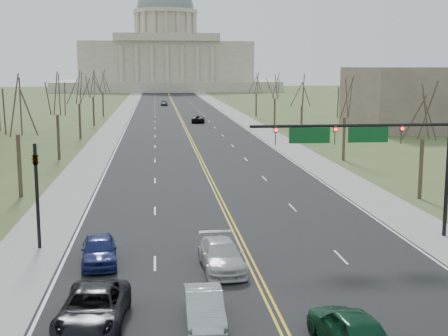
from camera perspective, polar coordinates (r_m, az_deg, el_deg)
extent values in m
cube|color=black|center=(132.05, -4.15, 4.86)|extent=(20.00, 380.00, 0.01)
cube|color=black|center=(29.79, 3.49, -10.75)|extent=(120.00, 14.00, 0.01)
cube|color=gray|center=(132.16, -9.38, 4.77)|extent=(4.00, 380.00, 0.03)
cube|color=gray|center=(133.03, 1.04, 4.92)|extent=(4.00, 380.00, 0.03)
cube|color=gold|center=(132.05, -4.15, 4.87)|extent=(0.42, 380.00, 0.01)
cube|color=silver|center=(132.06, -8.42, 4.79)|extent=(0.15, 380.00, 0.01)
cube|color=silver|center=(132.77, 0.09, 4.91)|extent=(0.15, 380.00, 0.01)
cube|color=beige|center=(271.73, -5.27, 7.55)|extent=(90.00, 60.00, 4.00)
cube|color=beige|center=(271.62, -5.31, 9.66)|extent=(70.00, 40.00, 16.00)
cube|color=beige|center=(251.37, -5.25, 11.86)|extent=(42.00, 3.00, 3.00)
cylinder|color=beige|center=(272.07, -5.35, 12.61)|extent=(24.00, 24.00, 12.00)
cylinder|color=beige|center=(272.55, -5.37, 14.04)|extent=(27.00, 27.00, 1.60)
ellipsoid|color=slate|center=(272.61, -5.38, 14.20)|extent=(24.00, 24.00, 22.80)
cylinder|color=black|center=(39.66, 19.74, -0.84)|extent=(0.24, 0.24, 7.20)
cylinder|color=black|center=(37.01, 11.61, 3.83)|extent=(12.00, 0.18, 0.18)
imported|color=black|center=(38.08, 15.89, 2.98)|extent=(0.35, 0.40, 1.10)
sphere|color=#FF0C0C|center=(37.91, 16.00, 3.48)|extent=(0.18, 0.18, 0.18)
imported|color=black|center=(36.77, 10.09, 2.98)|extent=(0.35, 0.40, 1.10)
sphere|color=#FF0C0C|center=(36.59, 10.17, 3.49)|extent=(0.18, 0.18, 0.18)
imported|color=black|center=(35.94, 4.72, 2.95)|extent=(0.35, 0.40, 1.10)
sphere|color=#FF0C0C|center=(35.76, 4.78, 3.48)|extent=(0.18, 0.18, 0.18)
cube|color=#0C4C1E|center=(37.38, 13.04, 2.98)|extent=(2.40, 0.12, 0.90)
cube|color=#0C4C1E|center=(36.38, 7.82, 2.97)|extent=(2.40, 0.12, 0.90)
cylinder|color=black|center=(36.42, -16.71, -2.51)|extent=(0.20, 0.20, 6.00)
imported|color=black|center=(36.05, -16.87, 0.91)|extent=(0.32, 0.36, 0.99)
cylinder|color=#3B2F23|center=(50.51, 17.55, -0.10)|extent=(0.32, 0.32, 4.68)
cylinder|color=#3B2F23|center=(51.30, -18.20, 0.17)|extent=(0.32, 0.32, 4.95)
cylinder|color=#3B2F23|center=(69.09, 10.91, 2.60)|extent=(0.32, 0.32, 4.68)
cylinder|color=#3B2F23|center=(70.81, -14.91, 2.73)|extent=(0.32, 0.32, 4.95)
cylinder|color=#3B2F23|center=(88.30, 7.10, 4.13)|extent=(0.32, 0.32, 4.68)
cylinder|color=#3B2F23|center=(90.54, -13.04, 4.18)|extent=(0.32, 0.32, 4.95)
cylinder|color=#3B2F23|center=(107.79, 4.65, 5.10)|extent=(0.32, 0.32, 4.68)
cylinder|color=#3B2F23|center=(110.36, -11.83, 5.10)|extent=(0.32, 0.32, 4.95)
cylinder|color=#3B2F23|center=(127.44, 2.95, 5.76)|extent=(0.32, 0.32, 4.68)
cylinder|color=#3B2F23|center=(130.24, -11.00, 5.74)|extent=(0.32, 0.32, 4.95)
cube|color=brown|center=(107.49, 18.51, 6.06)|extent=(25.00, 20.00, 10.00)
imported|color=#0C3620|center=(23.76, 11.45, -14.21)|extent=(2.51, 4.90, 1.60)
imported|color=#A2A6AA|center=(25.43, -1.83, -12.64)|extent=(1.48, 4.25, 1.40)
imported|color=black|center=(25.71, -11.91, -12.46)|extent=(2.91, 5.65, 1.52)
imported|color=#B6B6B6|center=(31.87, -0.23, -8.00)|extent=(2.29, 5.08, 1.44)
imported|color=navy|center=(33.29, -11.37, -7.36)|extent=(2.17, 4.60, 1.52)
imported|color=black|center=(113.74, -2.38, 4.51)|extent=(2.77, 5.13, 1.37)
imported|color=#4D5155|center=(163.42, -5.50, 5.95)|extent=(1.84, 4.31, 1.45)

